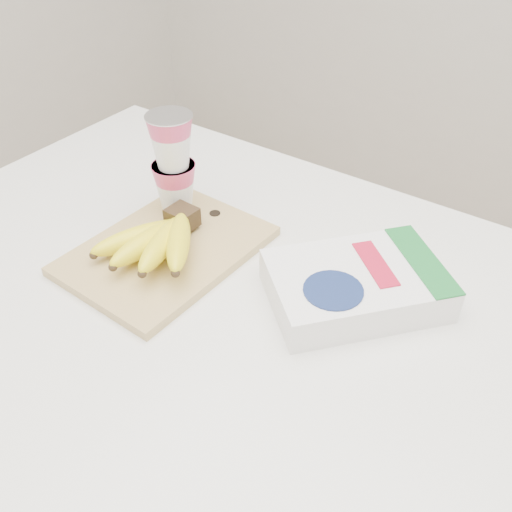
{
  "coord_description": "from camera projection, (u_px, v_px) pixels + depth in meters",
  "views": [
    {
      "loc": [
        0.38,
        -0.5,
        1.59
      ],
      "look_at": [
        -0.02,
        0.07,
        1.04
      ],
      "focal_mm": 40.0,
      "sensor_mm": 36.0,
      "label": 1
    }
  ],
  "objects": [
    {
      "name": "room",
      "position": [
        238.0,
        77.0,
        0.64
      ],
      "size": [
        4.0,
        4.0,
        4.0
      ],
      "color": "tan",
      "rests_on": "ground"
    },
    {
      "name": "table",
      "position": [
        246.0,
        482.0,
        1.17
      ],
      "size": [
        1.33,
        0.88,
        1.0
      ],
      "primitive_type": "cube",
      "color": "silver",
      "rests_on": "ground"
    },
    {
      "name": "cutting_board",
      "position": [
        167.0,
        251.0,
        0.96
      ],
      "size": [
        0.25,
        0.33,
        0.02
      ],
      "primitive_type": "cube",
      "rotation": [
        0.0,
        0.0,
        -0.04
      ],
      "color": "tan",
      "rests_on": "table"
    },
    {
      "name": "bananas",
      "position": [
        158.0,
        239.0,
        0.93
      ],
      "size": [
        0.19,
        0.19,
        0.07
      ],
      "color": "#382816",
      "rests_on": "cutting_board"
    },
    {
      "name": "yogurt_stack",
      "position": [
        173.0,
        161.0,
        0.98
      ],
      "size": [
        0.08,
        0.08,
        0.19
      ],
      "color": "white",
      "rests_on": "cutting_board"
    },
    {
      "name": "cereal_box",
      "position": [
        356.0,
        285.0,
        0.86
      ],
      "size": [
        0.3,
        0.31,
        0.06
      ],
      "rotation": [
        0.0,
        0.0,
        -0.71
      ],
      "color": "white",
      "rests_on": "table"
    }
  ]
}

